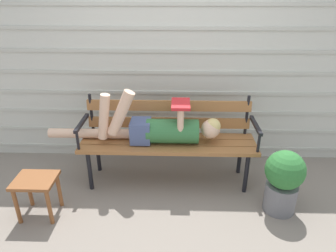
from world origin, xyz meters
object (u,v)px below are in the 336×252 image
at_px(reclining_person, 157,128).
at_px(potted_plant, 283,180).
at_px(footstool, 36,187).
at_px(park_bench, 168,135).

distance_m(reclining_person, potted_plant, 1.28).
bearing_deg(potted_plant, footstool, -176.63).
bearing_deg(reclining_person, park_bench, 31.34).
height_order(park_bench, reclining_person, reclining_person).
bearing_deg(footstool, potted_plant, 3.37).
bearing_deg(reclining_person, potted_plant, -20.60).
distance_m(reclining_person, footstool, 1.23).
relative_size(footstool, potted_plant, 0.63).
xyz_separation_m(reclining_person, footstool, (-1.04, -0.57, -0.32)).
bearing_deg(reclining_person, footstool, -151.32).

